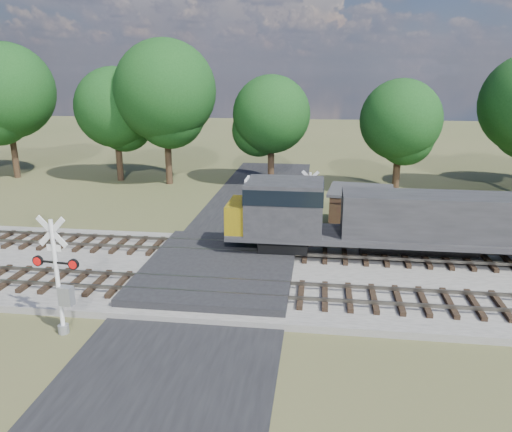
# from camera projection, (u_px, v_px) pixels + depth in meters

# --- Properties ---
(ground) EXTENTS (160.00, 160.00, 0.00)m
(ground) POSITION_uv_depth(u_px,v_px,m) (218.00, 279.00, 23.47)
(ground) COLOR #424B28
(ground) RESTS_ON ground
(ballast_bed) EXTENTS (140.00, 10.00, 0.30)m
(ballast_bed) POSITION_uv_depth(u_px,v_px,m) (436.00, 283.00, 22.65)
(ballast_bed) COLOR gray
(ballast_bed) RESTS_ON ground
(road) EXTENTS (7.00, 60.00, 0.08)m
(road) POSITION_uv_depth(u_px,v_px,m) (218.00, 278.00, 23.46)
(road) COLOR black
(road) RESTS_ON ground
(crossing_panel) EXTENTS (7.00, 9.00, 0.62)m
(crossing_panel) POSITION_uv_depth(u_px,v_px,m) (220.00, 269.00, 23.86)
(crossing_panel) COLOR #262628
(crossing_panel) RESTS_ON ground
(track_near) EXTENTS (140.00, 2.60, 0.33)m
(track_near) POSITION_uv_depth(u_px,v_px,m) (280.00, 293.00, 21.06)
(track_near) COLOR black
(track_near) RESTS_ON ballast_bed
(track_far) EXTENTS (140.00, 2.60, 0.33)m
(track_far) POSITION_uv_depth(u_px,v_px,m) (288.00, 252.00, 25.82)
(track_far) COLOR black
(track_far) RESTS_ON ballast_bed
(crossing_signal_near) EXTENTS (1.84, 0.42, 4.57)m
(crossing_signal_near) POSITION_uv_depth(u_px,v_px,m) (61.00, 286.00, 18.10)
(crossing_signal_near) COLOR silver
(crossing_signal_near) RESTS_ON ground
(crossing_signal_far) EXTENTS (1.63, 0.38, 4.04)m
(crossing_signal_far) POSITION_uv_depth(u_px,v_px,m) (308.00, 211.00, 28.64)
(crossing_signal_far) COLOR silver
(crossing_signal_far) RESTS_ON ground
(equipment_shed) EXTENTS (4.18, 4.18, 2.57)m
(equipment_shed) POSITION_uv_depth(u_px,v_px,m) (360.00, 210.00, 30.30)
(equipment_shed) COLOR #4D2D21
(equipment_shed) RESTS_ON ground
(treeline) EXTENTS (78.58, 9.28, 11.99)m
(treeline) POSITION_uv_depth(u_px,v_px,m) (295.00, 104.00, 40.01)
(treeline) COLOR black
(treeline) RESTS_ON ground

